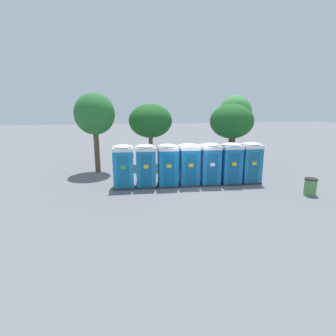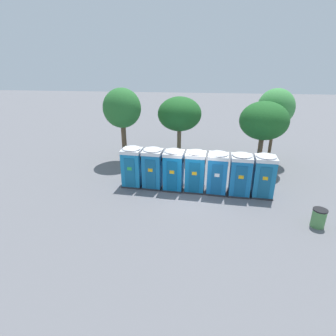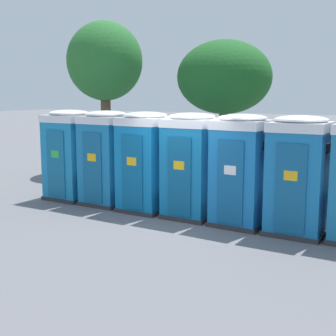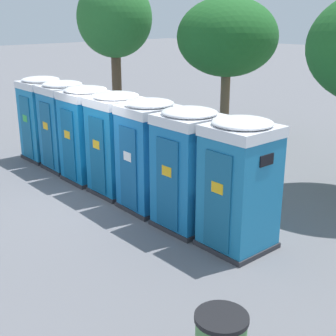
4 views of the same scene
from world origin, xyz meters
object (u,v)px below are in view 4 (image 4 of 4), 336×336
object	(u,v)px
portapotty_4	(149,155)
street_tree_2	(227,38)
portapotty_5	(188,168)
street_tree_1	(115,19)
portapotty_0	(44,118)
portapotty_2	(87,134)
portapotty_6	(239,184)
portapotty_3	(117,143)
portapotty_1	(65,125)

from	to	relation	value
portapotty_4	street_tree_2	bearing A→B (deg)	115.08
portapotty_4	street_tree_2	size ratio (longest dim) A/B	0.52
portapotty_5	street_tree_1	bearing A→B (deg)	150.93
portapotty_4	street_tree_1	xyz separation A→B (m)	(-6.99, 4.53, 2.85)
portapotty_4	street_tree_1	bearing A→B (deg)	147.06
portapotty_0	portapotty_2	size ratio (longest dim) A/B	1.00
portapotty_0	portapotty_2	distance (m)	2.61
street_tree_2	portapotty_4	bearing A→B (deg)	-64.92
portapotty_0	portapotty_5	xyz separation A→B (m)	(6.51, -0.38, -0.00)
portapotty_4	street_tree_2	world-z (taller)	street_tree_2
portapotty_5	portapotty_6	size ratio (longest dim) A/B	1.00
portapotty_6	street_tree_2	xyz separation A→B (m)	(-5.47, 6.18, 2.27)
street_tree_1	portapotty_3	bearing A→B (deg)	-37.96
portapotty_2	street_tree_2	distance (m)	6.41
portapotty_1	street_tree_1	xyz separation A→B (m)	(-3.08, 4.29, 2.85)
street_tree_1	street_tree_2	bearing A→B (deg)	20.89
portapotty_5	portapotty_1	bearing A→B (deg)	176.50
portapotty_0	portapotty_2	bearing A→B (deg)	-3.96
portapotty_4	portapotty_6	size ratio (longest dim) A/B	1.00
portapotty_0	portapotty_5	distance (m)	6.52
portapotty_1	portapotty_2	size ratio (longest dim) A/B	1.00
portapotty_2	street_tree_1	xyz separation A→B (m)	(-4.38, 4.41, 2.85)
street_tree_1	portapotty_6	bearing A→B (deg)	-25.64
portapotty_2	portapotty_6	bearing A→B (deg)	-2.14
street_tree_2	portapotty_5	bearing A→B (deg)	-56.08
street_tree_1	portapotty_4	bearing A→B (deg)	-32.94
portapotty_5	street_tree_2	size ratio (longest dim) A/B	0.52
portapotty_1	portapotty_4	size ratio (longest dim) A/B	1.00
portapotty_1	street_tree_1	bearing A→B (deg)	125.70
portapotty_2	portapotty_0	bearing A→B (deg)	176.04
portapotty_5	portapotty_2	bearing A→B (deg)	177.11
street_tree_2	portapotty_3	bearing A→B (deg)	-75.50
portapotty_2	street_tree_1	distance (m)	6.84
portapotty_5	portapotty_3	bearing A→B (deg)	176.22
portapotty_6	street_tree_2	distance (m)	8.56
portapotty_2	street_tree_2	world-z (taller)	street_tree_2
portapotty_5	street_tree_1	xyz separation A→B (m)	(-8.29, 4.61, 2.85)
portapotty_3	portapotty_5	world-z (taller)	same
portapotty_4	street_tree_2	distance (m)	7.12
portapotty_3	portapotty_4	size ratio (longest dim) A/B	1.00
portapotty_3	portapotty_6	size ratio (longest dim) A/B	1.00
portapotty_0	portapotty_5	world-z (taller)	same
portapotty_1	street_tree_2	bearing A→B (deg)	79.86
portapotty_0	portapotty_1	size ratio (longest dim) A/B	1.00
portapotty_2	street_tree_1	world-z (taller)	street_tree_1
portapotty_1	street_tree_1	distance (m)	6.01
portapotty_4	street_tree_1	distance (m)	8.80
street_tree_2	street_tree_1	bearing A→B (deg)	-159.11
portapotty_3	portapotty_1	bearing A→B (deg)	176.78
portapotty_0	street_tree_1	distance (m)	5.41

